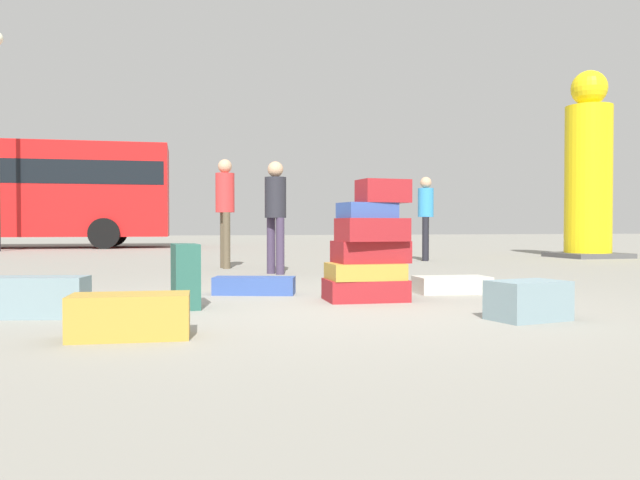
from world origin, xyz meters
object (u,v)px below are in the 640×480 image
(suitcase_navy_right_side, at_px, (254,286))
(yellow_dummy_statue, at_px, (588,175))
(suitcase_teal_foreground_near, at_px, (185,276))
(suitcase_tower, at_px, (370,251))
(suitcase_slate_behind_tower, at_px, (528,300))
(person_bearded_onlooker, at_px, (275,207))
(person_tourist_with_camera, at_px, (225,203))
(suitcase_tan_upright_blue, at_px, (130,316))
(suitcase_cream_left_side, at_px, (452,285))
(person_passerby_in_red, at_px, (426,211))
(suitcase_slate_white_trunk, at_px, (34,297))

(suitcase_navy_right_side, height_order, yellow_dummy_statue, yellow_dummy_statue)
(suitcase_teal_foreground_near, xyz_separation_m, yellow_dummy_statue, (8.75, 6.38, 1.50))
(suitcase_tower, xyz_separation_m, suitcase_slate_behind_tower, (0.71, -1.43, -0.31))
(suitcase_slate_behind_tower, relative_size, person_bearded_onlooker, 0.34)
(suitcase_slate_behind_tower, height_order, person_tourist_with_camera, person_tourist_with_camera)
(suitcase_tan_upright_blue, xyz_separation_m, suitcase_teal_foreground_near, (0.40, 1.34, 0.13))
(suitcase_navy_right_side, bearing_deg, yellow_dummy_statue, 52.03)
(suitcase_cream_left_side, distance_m, person_bearded_onlooker, 3.30)
(suitcase_teal_foreground_near, distance_m, person_passerby_in_red, 7.83)
(suitcase_tower, xyz_separation_m, yellow_dummy_statue, (7.10, 6.24, 1.31))
(suitcase_slate_white_trunk, xyz_separation_m, person_passerby_in_red, (5.98, 6.34, 0.82))
(yellow_dummy_statue, bearing_deg, suitcase_slate_behind_tower, -129.81)
(suitcase_tan_upright_blue, relative_size, suitcase_slate_behind_tower, 1.32)
(suitcase_tower, xyz_separation_m, suitcase_slate_white_trunk, (-2.76, -0.39, -0.30))
(suitcase_teal_foreground_near, relative_size, suitcase_slate_white_trunk, 0.70)
(suitcase_slate_white_trunk, height_order, suitcase_slate_behind_tower, suitcase_slate_white_trunk)
(suitcase_tower, bearing_deg, yellow_dummy_statue, 41.31)
(suitcase_navy_right_side, height_order, person_passerby_in_red, person_passerby_in_red)
(suitcase_navy_right_side, bearing_deg, suitcase_cream_left_side, 6.72)
(suitcase_slate_white_trunk, height_order, suitcase_cream_left_side, suitcase_slate_white_trunk)
(suitcase_slate_behind_tower, bearing_deg, person_bearded_onlooker, 90.77)
(suitcase_navy_right_side, distance_m, suitcase_slate_white_trunk, 2.16)
(suitcase_slate_white_trunk, height_order, person_bearded_onlooker, person_bearded_onlooker)
(suitcase_tower, height_order, person_tourist_with_camera, person_tourist_with_camera)
(suitcase_teal_foreground_near, bearing_deg, suitcase_slate_behind_tower, -33.24)
(suitcase_tower, distance_m, suitcase_tan_upright_blue, 2.54)
(suitcase_cream_left_side, bearing_deg, person_passerby_in_red, 72.43)
(suitcase_tan_upright_blue, bearing_deg, yellow_dummy_statue, 44.64)
(suitcase_cream_left_side, bearing_deg, suitcase_slate_behind_tower, -95.47)
(suitcase_slate_behind_tower, relative_size, yellow_dummy_statue, 0.13)
(suitcase_navy_right_side, distance_m, person_tourist_with_camera, 4.06)
(person_passerby_in_red, bearing_deg, suitcase_slate_white_trunk, -16.52)
(person_passerby_in_red, bearing_deg, yellow_dummy_statue, 121.10)
(person_passerby_in_red, bearing_deg, suitcase_teal_foreground_near, -11.86)
(suitcase_slate_behind_tower, xyz_separation_m, suitcase_cream_left_side, (0.31, 1.83, -0.06))
(suitcase_slate_white_trunk, xyz_separation_m, suitcase_cream_left_side, (3.77, 0.78, -0.07))
(suitcase_navy_right_side, xyz_separation_m, suitcase_slate_white_trunk, (-1.82, -1.16, 0.06))
(suitcase_tan_upright_blue, relative_size, suitcase_teal_foreground_near, 1.33)
(person_bearded_onlooker, height_order, person_passerby_in_red, person_passerby_in_red)
(person_tourist_with_camera, xyz_separation_m, yellow_dummy_statue, (7.88, 1.53, 0.73))
(suitcase_teal_foreground_near, bearing_deg, person_bearded_onlooker, 63.39)
(suitcase_teal_foreground_near, distance_m, suitcase_slate_behind_tower, 2.69)
(suitcase_slate_white_trunk, relative_size, person_tourist_with_camera, 0.44)
(suitcase_teal_foreground_near, distance_m, yellow_dummy_statue, 10.93)
(suitcase_slate_behind_tower, distance_m, suitcase_cream_left_side, 1.85)
(suitcase_tan_upright_blue, height_order, yellow_dummy_statue, yellow_dummy_statue)
(suitcase_tan_upright_blue, xyz_separation_m, yellow_dummy_statue, (9.15, 7.72, 1.63))
(yellow_dummy_statue, bearing_deg, suitcase_slate_white_trunk, -146.07)
(suitcase_navy_right_side, xyz_separation_m, suitcase_teal_foreground_near, (-0.71, -0.91, 0.18))
(suitcase_tower, distance_m, suitcase_slate_white_trunk, 2.80)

